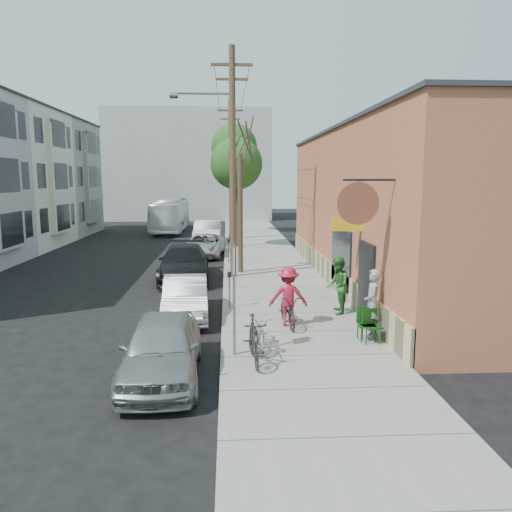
{
  "coord_description": "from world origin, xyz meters",
  "views": [
    {
      "loc": [
        2.2,
        -15.86,
        4.53
      ],
      "look_at": [
        3.32,
        3.62,
        1.5
      ],
      "focal_mm": 35.0,
      "sensor_mm": 36.0,
      "label": 1
    }
  ],
  "objects": [
    {
      "name": "end_cap_building",
      "position": [
        -2.0,
        42.0,
        6.0
      ],
      "size": [
        18.0,
        8.0,
        12.0
      ],
      "primitive_type": "cube",
      "color": "#A9A8A4",
      "rests_on": "ground"
    },
    {
      "name": "cyclist",
      "position": [
        4.0,
        -1.38,
        1.04
      ],
      "size": [
        1.21,
        0.76,
        1.78
      ],
      "primitive_type": "imported",
      "rotation": [
        0.0,
        0.0,
        3.05
      ],
      "color": "maroon",
      "rests_on": "sidewalk"
    },
    {
      "name": "parking_meter_far",
      "position": [
        2.25,
        10.2,
        0.98
      ],
      "size": [
        0.14,
        0.14,
        1.24
      ],
      "color": "slate",
      "rests_on": "sidewalk"
    },
    {
      "name": "utility_pole_far",
      "position": [
        2.45,
        20.87,
        5.34
      ],
      "size": [
        1.8,
        0.28,
        10.0
      ],
      "color": "#503A28",
      "rests_on": "sidewalk"
    },
    {
      "name": "tree_leafy_far",
      "position": [
        2.8,
        25.88,
        7.08
      ],
      "size": [
        3.76,
        3.76,
        8.84
      ],
      "color": "#44392C",
      "rests_on": "sidewalk"
    },
    {
      "name": "cafe_building",
      "position": [
        8.99,
        4.99,
        3.3
      ],
      "size": [
        6.6,
        20.2,
        6.61
      ],
      "color": "#A2573C",
      "rests_on": "ground"
    },
    {
      "name": "parking_meter_near",
      "position": [
        2.25,
        0.85,
        0.98
      ],
      "size": [
        0.14,
        0.14,
        1.24
      ],
      "color": "slate",
      "rests_on": "sidewalk"
    },
    {
      "name": "car_2",
      "position": [
        0.25,
        6.37,
        0.78
      ],
      "size": [
        2.45,
        5.5,
        1.57
      ],
      "primitive_type": "imported",
      "rotation": [
        0.0,
        0.0,
        0.05
      ],
      "color": "black",
      "rests_on": "ground"
    },
    {
      "name": "patio_chair_b",
      "position": [
        6.05,
        -3.08,
        0.59
      ],
      "size": [
        0.62,
        0.62,
        0.88
      ],
      "primitive_type": null,
      "rotation": [
        0.0,
        0.0,
        0.29
      ],
      "color": "#0F3810",
      "rests_on": "sidewalk"
    },
    {
      "name": "car_3",
      "position": [
        0.8,
        13.33,
        0.65
      ],
      "size": [
        2.61,
        4.89,
        1.31
      ],
      "primitive_type": "imported",
      "rotation": [
        0.0,
        0.0,
        -0.1
      ],
      "color": "#BABBC3",
      "rests_on": "ground"
    },
    {
      "name": "car_0",
      "position": [
        0.69,
        -4.9,
        0.73
      ],
      "size": [
        1.83,
        4.31,
        1.45
      ],
      "primitive_type": "imported",
      "rotation": [
        0.0,
        0.0,
        0.03
      ],
      "color": "gray",
      "rests_on": "ground"
    },
    {
      "name": "patron_grey",
      "position": [
        6.2,
        -2.62,
        1.11
      ],
      "size": [
        0.62,
        0.79,
        1.93
      ],
      "primitive_type": "imported",
      "rotation": [
        0.0,
        0.0,
        -1.81
      ],
      "color": "gray",
      "rests_on": "sidewalk"
    },
    {
      "name": "car_1",
      "position": [
        0.8,
        0.21,
        0.66
      ],
      "size": [
        1.67,
        4.12,
        1.33
      ],
      "primitive_type": "imported",
      "rotation": [
        0.0,
        0.0,
        0.07
      ],
      "color": "silver",
      "rests_on": "ground"
    },
    {
      "name": "tree_bare",
      "position": [
        2.8,
        7.42,
        2.9
      ],
      "size": [
        0.24,
        0.24,
        5.5
      ],
      "color": "#44392C",
      "rests_on": "sidewalk"
    },
    {
      "name": "patio_chair_a",
      "position": [
        5.96,
        -2.94,
        0.59
      ],
      "size": [
        0.55,
        0.55,
        0.88
      ],
      "primitive_type": null,
      "rotation": [
        0.0,
        0.0,
        -0.11
      ],
      "color": "#0F3810",
      "rests_on": "sidewalk"
    },
    {
      "name": "patron_green",
      "position": [
        5.77,
        -0.13,
        1.08
      ],
      "size": [
        0.84,
        1.01,
        1.87
      ],
      "primitive_type": "imported",
      "rotation": [
        0.0,
        0.0,
        -1.73
      ],
      "color": "#2C6B2A",
      "rests_on": "sidewalk"
    },
    {
      "name": "sidewalk",
      "position": [
        4.25,
        11.0,
        0.07
      ],
      "size": [
        4.5,
        58.0,
        0.15
      ],
      "primitive_type": "cube",
      "color": "gray",
      "rests_on": "ground"
    },
    {
      "name": "sign_post",
      "position": [
        2.35,
        -3.82,
        1.83
      ],
      "size": [
        0.07,
        0.45,
        2.8
      ],
      "color": "slate",
      "rests_on": "sidewalk"
    },
    {
      "name": "parked_bike_b",
      "position": [
        3.04,
        -3.37,
        0.61
      ],
      "size": [
        0.62,
        1.75,
        0.92
      ],
      "primitive_type": "imported",
      "rotation": [
        0.0,
        0.0,
        -0.01
      ],
      "color": "gray",
      "rests_on": "sidewalk"
    },
    {
      "name": "parked_bike_a",
      "position": [
        2.81,
        -4.37,
        0.7
      ],
      "size": [
        0.62,
        1.86,
        1.1
      ],
      "primitive_type": "imported",
      "rotation": [
        0.0,
        0.0,
        0.06
      ],
      "color": "black",
      "rests_on": "sidewalk"
    },
    {
      "name": "bus",
      "position": [
        -2.74,
        27.72,
        1.42
      ],
      "size": [
        2.41,
        10.2,
        2.84
      ],
      "primitive_type": "imported",
      "rotation": [
        0.0,
        0.0,
        -0.0
      ],
      "color": "white",
      "rests_on": "ground"
    },
    {
      "name": "ground",
      "position": [
        0.0,
        0.0,
        0.0
      ],
      "size": [
        120.0,
        120.0,
        0.0
      ],
      "primitive_type": "plane",
      "color": "black"
    },
    {
      "name": "cyclist_bike",
      "position": [
        4.0,
        -1.38,
        0.63
      ],
      "size": [
        0.81,
        1.9,
        0.97
      ],
      "primitive_type": "imported",
      "rotation": [
        0.0,
        0.0,
        0.09
      ],
      "color": "black",
      "rests_on": "sidewalk"
    },
    {
      "name": "car_4",
      "position": [
        0.8,
        18.73,
        0.84
      ],
      "size": [
        1.8,
        5.12,
        1.68
      ],
      "primitive_type": "imported",
      "rotation": [
        0.0,
        0.0,
        -0.0
      ],
      "color": "#A4A6AC",
      "rests_on": "ground"
    },
    {
      "name": "utility_pole_near",
      "position": [
        2.39,
        6.44,
        5.41
      ],
      "size": [
        3.57,
        0.28,
        10.0
      ],
      "color": "#503A28",
      "rests_on": "sidewalk"
    },
    {
      "name": "tree_leafy_mid",
      "position": [
        2.8,
        16.58,
        5.47
      ],
      "size": [
        3.34,
        3.34,
        7.01
      ],
      "color": "#44392C",
      "rests_on": "sidewalk"
    }
  ]
}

